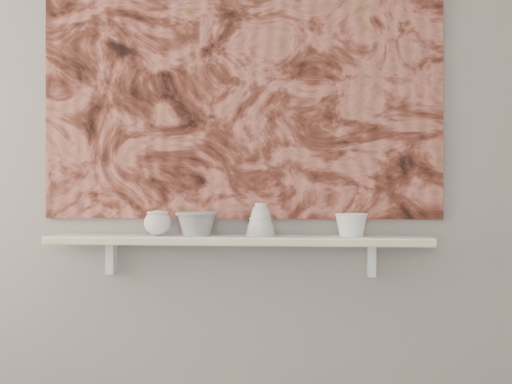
# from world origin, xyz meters

# --- Properties ---
(wall_back) EXTENTS (3.60, 0.00, 3.60)m
(wall_back) POSITION_xyz_m (0.00, 1.60, 1.35)
(wall_back) COLOR gray
(wall_back) RESTS_ON floor
(shelf) EXTENTS (1.40, 0.18, 0.03)m
(shelf) POSITION_xyz_m (0.00, 1.51, 0.92)
(shelf) COLOR white
(shelf) RESTS_ON wall_back
(shelf_stripe) EXTENTS (1.40, 0.01, 0.02)m
(shelf_stripe) POSITION_xyz_m (0.00, 1.41, 0.92)
(shelf_stripe) COLOR beige
(shelf_stripe) RESTS_ON shelf
(bracket_left) EXTENTS (0.03, 0.06, 0.12)m
(bracket_left) POSITION_xyz_m (-0.49, 1.57, 0.84)
(bracket_left) COLOR white
(bracket_left) RESTS_ON wall_back
(bracket_right) EXTENTS (0.03, 0.06, 0.12)m
(bracket_right) POSITION_xyz_m (0.49, 1.57, 0.84)
(bracket_right) COLOR white
(bracket_right) RESTS_ON wall_back
(painting) EXTENTS (1.50, 0.02, 1.10)m
(painting) POSITION_xyz_m (0.00, 1.59, 1.54)
(painting) COLOR brown
(painting) RESTS_ON wall_back
(house_motif) EXTENTS (0.09, 0.00, 0.08)m
(house_motif) POSITION_xyz_m (0.45, 1.57, 1.23)
(house_motif) COLOR black
(house_motif) RESTS_ON painting
(bowl_grey) EXTENTS (0.16, 0.16, 0.09)m
(bowl_grey) POSITION_xyz_m (-0.15, 1.51, 0.98)
(bowl_grey) COLOR gray
(bowl_grey) RESTS_ON shelf
(cup_cream) EXTENTS (0.13, 0.13, 0.09)m
(cup_cream) POSITION_xyz_m (-0.30, 1.51, 0.98)
(cup_cream) COLOR beige
(cup_cream) RESTS_ON shelf
(bell_vessel) EXTENTS (0.14, 0.14, 0.12)m
(bell_vessel) POSITION_xyz_m (0.09, 1.51, 0.99)
(bell_vessel) COLOR silver
(bell_vessel) RESTS_ON shelf
(bowl_white) EXTENTS (0.13, 0.13, 0.09)m
(bowl_white) POSITION_xyz_m (0.41, 1.51, 0.97)
(bowl_white) COLOR white
(bowl_white) RESTS_ON shelf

